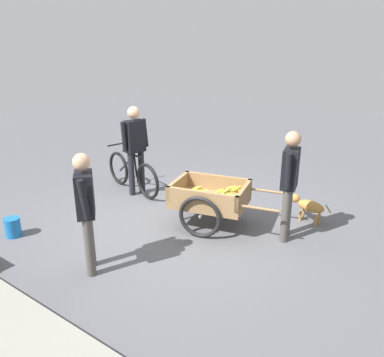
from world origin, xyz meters
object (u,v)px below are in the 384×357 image
object	(u,v)px
vendor_person	(290,177)
plastic_bucket	(13,227)
bicycle	(132,173)
fruit_cart	(211,199)
bystander_person	(86,204)
dog	(308,206)
cyclist_person	(135,143)

from	to	relation	value
vendor_person	plastic_bucket	xyz separation A→B (m)	(3.23, 2.26, -0.80)
bicycle	plastic_bucket	distance (m)	2.35
fruit_cart	bystander_person	world-z (taller)	bystander_person
plastic_bucket	bystander_person	bearing A→B (deg)	-177.34
vendor_person	fruit_cart	bearing A→B (deg)	14.38
dog	bystander_person	world-z (taller)	bystander_person
cyclist_person	plastic_bucket	bearing A→B (deg)	82.61
fruit_cart	dog	xyz separation A→B (m)	(-1.17, -1.00, -0.17)
dog	plastic_bucket	distance (m)	4.45
bicycle	bystander_person	distance (m)	2.75
vendor_person	cyclist_person	xyz separation A→B (m)	(2.93, -0.03, 0.04)
bicycle	bystander_person	xyz separation A→B (m)	(-1.47, 2.26, 0.54)
dog	bystander_person	bearing A→B (deg)	59.94
bicycle	fruit_cart	bearing A→B (deg)	170.05
plastic_bucket	cyclist_person	bearing A→B (deg)	-97.39
bicycle	dog	bearing A→B (deg)	-168.36
vendor_person	bystander_person	distance (m)	2.72
vendor_person	plastic_bucket	size ratio (longest dim) A/B	5.56
bicycle	cyclist_person	xyz separation A→B (m)	(-0.15, 0.04, 0.62)
bicycle	dog	xyz separation A→B (m)	(-3.15, -0.65, -0.08)
dog	plastic_bucket	xyz separation A→B (m)	(3.30, 2.98, -0.13)
vendor_person	bicycle	world-z (taller)	vendor_person
dog	plastic_bucket	bearing A→B (deg)	42.06
fruit_cart	cyclist_person	distance (m)	1.94
bystander_person	vendor_person	bearing A→B (deg)	-126.31
cyclist_person	dog	bearing A→B (deg)	-167.16
vendor_person	bystander_person	bearing A→B (deg)	53.69
plastic_bucket	fruit_cart	bearing A→B (deg)	-137.07
bicycle	cyclist_person	bearing A→B (deg)	166.51
cyclist_person	bystander_person	distance (m)	2.59
bicycle	plastic_bucket	world-z (taller)	bicycle
fruit_cart	bicycle	size ratio (longest dim) A/B	1.10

